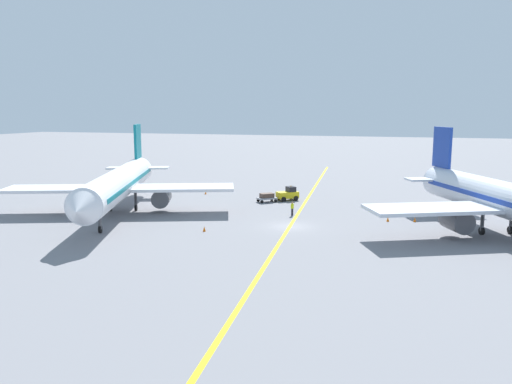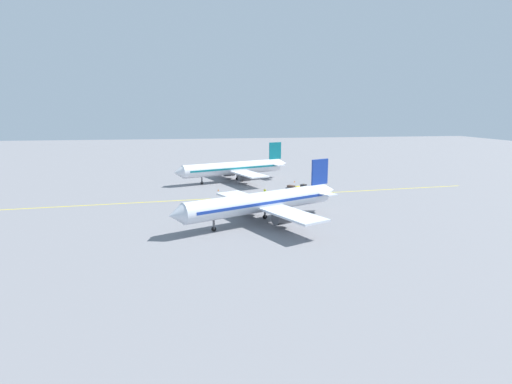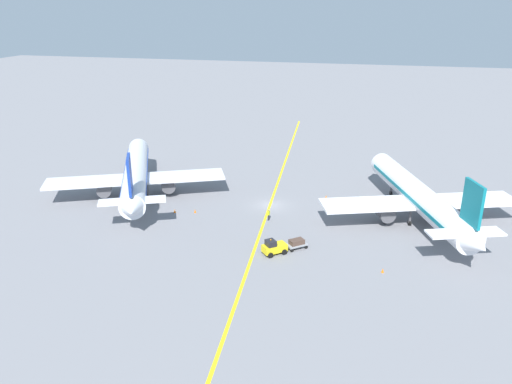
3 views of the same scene
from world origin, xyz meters
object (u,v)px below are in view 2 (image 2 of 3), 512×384
ground_crew_worker (265,192)px  traffic_cone_mid_apron (218,190)px  airplane_adjacent_stand (235,168)px  traffic_cone_by_wingtip (280,208)px  baggage_tug_white (302,188)px  traffic_cone_far_edge (274,205)px  traffic_cone_near_nose (294,181)px  airplane_at_gate (263,202)px  baggage_cart_trailing (291,187)px

ground_crew_worker → traffic_cone_mid_apron: 12.78m
airplane_adjacent_stand → traffic_cone_by_wingtip: size_ratio=62.41×
baggage_tug_white → traffic_cone_far_edge: 17.31m
ground_crew_worker → traffic_cone_by_wingtip: ground_crew_worker is taller
airplane_adjacent_stand → baggage_tug_white: 23.36m
airplane_adjacent_stand → traffic_cone_by_wingtip: 35.46m
ground_crew_worker → traffic_cone_near_nose: 19.77m
traffic_cone_near_nose → traffic_cone_by_wingtip: size_ratio=1.00×
airplane_adjacent_stand → traffic_cone_near_nose: airplane_adjacent_stand is taller
airplane_at_gate → ground_crew_worker: bearing=-11.0°
ground_crew_worker → traffic_cone_by_wingtip: (-14.23, -0.66, -0.63)m
ground_crew_worker → traffic_cone_far_edge: size_ratio=3.05×
traffic_cone_by_wingtip → traffic_cone_mid_apron: bearing=28.0°
traffic_cone_by_wingtip → traffic_cone_far_edge: same height
baggage_tug_white → traffic_cone_by_wingtip: baggage_tug_white is taller
traffic_cone_by_wingtip → baggage_cart_trailing: bearing=-19.9°
traffic_cone_near_nose → traffic_cone_mid_apron: same height
traffic_cone_near_nose → traffic_cone_far_edge: 29.68m
traffic_cone_mid_apron → airplane_at_gate: bearing=-168.3°
baggage_cart_trailing → traffic_cone_by_wingtip: (-19.62, 7.12, -0.49)m
airplane_at_gate → airplane_adjacent_stand: size_ratio=0.98×
airplane_adjacent_stand → traffic_cone_by_wingtip: (-34.83, -5.71, -3.43)m
ground_crew_worker → traffic_cone_near_nose: (16.14, -11.40, -0.63)m
airplane_at_gate → airplane_adjacent_stand: same height
airplane_at_gate → traffic_cone_by_wingtip: 10.57m
airplane_at_gate → traffic_cone_near_nose: bearing=-22.1°
airplane_adjacent_stand → baggage_tug_white: (-17.71, -14.97, -2.81)m
traffic_cone_mid_apron → baggage_cart_trailing: bearing=-95.1°
airplane_at_gate → traffic_cone_by_wingtip: (8.59, -5.11, -3.43)m
baggage_tug_white → traffic_cone_by_wingtip: bearing=151.6°
airplane_adjacent_stand → baggage_tug_white: airplane_adjacent_stand is taller
traffic_cone_near_nose → ground_crew_worker: bearing=144.8°
traffic_cone_near_nose → traffic_cone_mid_apron: size_ratio=1.00×
baggage_cart_trailing → ground_crew_worker: bearing=124.8°
ground_crew_worker → traffic_cone_mid_apron: ground_crew_worker is taller
airplane_adjacent_stand → baggage_cart_trailing: (-15.20, -12.82, -2.95)m
traffic_cone_by_wingtip → traffic_cone_far_edge: size_ratio=1.00×
traffic_cone_by_wingtip → airplane_at_gate: bearing=149.3°
baggage_cart_trailing → traffic_cone_far_edge: baggage_cart_trailing is taller
airplane_at_gate → traffic_cone_mid_apron: (29.88, 6.19, -3.43)m
baggage_tug_white → baggage_cart_trailing: size_ratio=1.13×
baggage_tug_white → traffic_cone_by_wingtip: size_ratio=5.92×
baggage_cart_trailing → traffic_cone_mid_apron: (1.66, 18.42, -0.49)m
airplane_at_gate → traffic_cone_by_wingtip: size_ratio=60.89×
airplane_at_gate → traffic_cone_mid_apron: size_ratio=60.89×
airplane_at_gate → baggage_cart_trailing: (28.22, -12.23, -2.95)m
baggage_cart_trailing → traffic_cone_near_nose: baggage_cart_trailing is taller
ground_crew_worker → baggage_cart_trailing: bearing=-55.2°
traffic_cone_by_wingtip → traffic_cone_near_nose: bearing=-19.5°
traffic_cone_near_nose → traffic_cone_far_edge: bearing=157.4°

